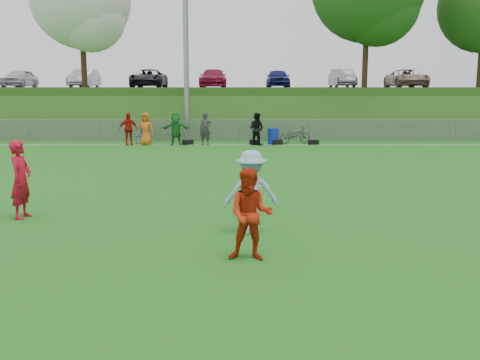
{
  "coord_description": "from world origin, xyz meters",
  "views": [
    {
      "loc": [
        -0.03,
        -10.11,
        2.72
      ],
      "look_at": [
        -0.0,
        0.5,
        0.98
      ],
      "focal_mm": 40.0,
      "sensor_mm": 36.0,
      "label": 1
    }
  ],
  "objects_px": {
    "player_red_center": "(251,215)",
    "recycling_bin": "(273,136)",
    "frisbee": "(263,186)",
    "bicycle": "(295,135)",
    "player_blue": "(251,192)",
    "player_red_left": "(21,180)"
  },
  "relations": [
    {
      "from": "player_red_center",
      "to": "bicycle",
      "type": "xyz_separation_m",
      "value": [
        2.83,
        20.32,
        -0.3
      ]
    },
    {
      "from": "recycling_bin",
      "to": "player_blue",
      "type": "bearing_deg",
      "value": -94.98
    },
    {
      "from": "player_blue",
      "to": "recycling_bin",
      "type": "distance_m",
      "value": 18.36
    },
    {
      "from": "player_red_center",
      "to": "recycling_bin",
      "type": "height_order",
      "value": "player_red_center"
    },
    {
      "from": "bicycle",
      "to": "frisbee",
      "type": "bearing_deg",
      "value": 154.45
    },
    {
      "from": "player_red_left",
      "to": "player_red_center",
      "type": "distance_m",
      "value": 5.77
    },
    {
      "from": "player_blue",
      "to": "frisbee",
      "type": "distance_m",
      "value": 1.59
    },
    {
      "from": "player_blue",
      "to": "bicycle",
      "type": "distance_m",
      "value": 18.84
    },
    {
      "from": "player_red_center",
      "to": "recycling_bin",
      "type": "xyz_separation_m",
      "value": [
        1.64,
        19.97,
        -0.33
      ]
    },
    {
      "from": "player_blue",
      "to": "frisbee",
      "type": "bearing_deg",
      "value": -105.65
    },
    {
      "from": "player_blue",
      "to": "player_red_left",
      "type": "bearing_deg",
      "value": -19.53
    },
    {
      "from": "frisbee",
      "to": "bicycle",
      "type": "bearing_deg",
      "value": 81.71
    },
    {
      "from": "frisbee",
      "to": "player_red_left",
      "type": "bearing_deg",
      "value": -177.23
    },
    {
      "from": "recycling_bin",
      "to": "player_red_left",
      "type": "bearing_deg",
      "value": -111.16
    },
    {
      "from": "player_red_center",
      "to": "bicycle",
      "type": "height_order",
      "value": "player_red_center"
    },
    {
      "from": "player_blue",
      "to": "bicycle",
      "type": "bearing_deg",
      "value": -103.4
    },
    {
      "from": "player_red_left",
      "to": "player_blue",
      "type": "height_order",
      "value": "player_red_left"
    },
    {
      "from": "frisbee",
      "to": "bicycle",
      "type": "distance_m",
      "value": 17.26
    },
    {
      "from": "player_red_center",
      "to": "frisbee",
      "type": "height_order",
      "value": "player_red_center"
    },
    {
      "from": "player_red_left",
      "to": "frisbee",
      "type": "relative_size",
      "value": 6.85
    },
    {
      "from": "recycling_bin",
      "to": "frisbee",
      "type": "bearing_deg",
      "value": -94.43
    },
    {
      "from": "frisbee",
      "to": "player_blue",
      "type": "bearing_deg",
      "value": -100.75
    }
  ]
}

